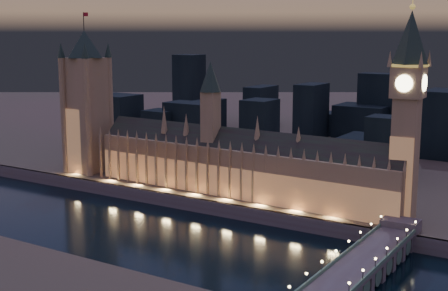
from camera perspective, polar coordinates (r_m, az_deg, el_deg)
The scene contains 8 objects.
ground_plane at distance 330.39m, azimuth -5.87°, elevation -7.87°, with size 2000.00×2000.00×0.00m, color black.
north_bank at distance 796.95m, azimuth 17.78°, elevation 2.70°, with size 2000.00×960.00×8.00m, color #454834.
embankment_wall at distance 360.89m, azimuth -1.86°, elevation -5.58°, with size 2000.00×2.50×8.00m, color #534446.
palace_of_westminster at distance 367.16m, azimuth 1.25°, elevation -1.70°, with size 202.00×27.51×78.00m.
victoria_tower at distance 435.37m, azimuth -12.47°, elevation 4.60°, with size 31.68×31.68×107.99m.
elizabeth_tower at distance 321.96m, azimuth 16.44°, elevation 4.12°, with size 18.00×18.00×111.90m.
westminster_bridge at distance 274.14m, azimuth 12.88°, elevation -10.64°, with size 17.58×113.00×15.90m.
city_backdrop at distance 522.80m, azimuth 14.29°, elevation 2.04°, with size 486.66×215.63×75.92m.
Camera 1 is at (194.44, -246.52, 102.83)m, focal length 50.00 mm.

